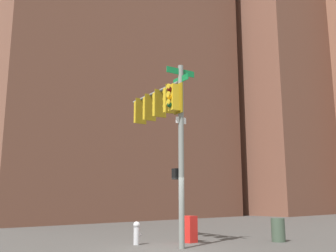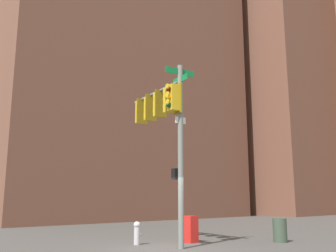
{
  "view_description": "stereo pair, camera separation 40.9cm",
  "coord_description": "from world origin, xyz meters",
  "views": [
    {
      "loc": [
        -9.42,
        -10.15,
        1.72
      ],
      "look_at": [
        0.63,
        0.62,
        4.56
      ],
      "focal_mm": 40.67,
      "sensor_mm": 36.0,
      "label": 1
    },
    {
      "loc": [
        -9.12,
        -10.42,
        1.72
      ],
      "look_at": [
        0.63,
        0.62,
        4.56
      ],
      "focal_mm": 40.67,
      "sensor_mm": 36.0,
      "label": 2
    }
  ],
  "objects": [
    {
      "name": "litter_bin",
      "position": [
        4.94,
        -1.42,
        0.47
      ],
      "size": [
        0.56,
        0.56,
        0.95
      ],
      "primitive_type": "cylinder",
      "color": "#384738",
      "rests_on": "ground_plane"
    },
    {
      "name": "building_brick_nearside",
      "position": [
        11.31,
        23.67,
        18.74
      ],
      "size": [
        24.66,
        19.54,
        37.48
      ],
      "primitive_type": "cube",
      "color": "brown",
      "rests_on": "ground_plane"
    },
    {
      "name": "ground_plane",
      "position": [
        0.0,
        0.0,
        0.0
      ],
      "size": [
        200.0,
        200.0,
        0.0
      ],
      "primitive_type": "plane",
      "color": "#423F3D"
    },
    {
      "name": "newspaper_box",
      "position": [
        2.07,
        0.92,
        0.53
      ],
      "size": [
        0.45,
        0.57,
        1.05
      ],
      "primitive_type": "cube",
      "rotation": [
        0.0,
        0.0,
        -0.02
      ],
      "color": "red",
      "rests_on": "ground_plane"
    },
    {
      "name": "signal_pole_assembly",
      "position": [
        0.65,
        0.95,
        5.03
      ],
      "size": [
        1.46,
        4.27,
        6.79
      ],
      "rotation": [
        0.0,
        0.0,
        1.39
      ],
      "color": "slate",
      "rests_on": "ground_plane"
    },
    {
      "name": "building_glass_tower",
      "position": [
        31.91,
        47.84,
        31.9
      ],
      "size": [
        25.78,
        25.89,
        63.79
      ],
      "primitive_type": "cube",
      "color": "#9EC6C1",
      "rests_on": "ground_plane"
    },
    {
      "name": "building_brick_midblock",
      "position": [
        34.68,
        18.84,
        22.35
      ],
      "size": [
        19.08,
        18.39,
        44.69
      ],
      "primitive_type": "cube",
      "color": "brown",
      "rests_on": "ground_plane"
    },
    {
      "name": "fire_hydrant",
      "position": [
        0.01,
        1.73,
        0.47
      ],
      "size": [
        0.34,
        0.26,
        0.87
      ],
      "color": "#B2B2B7",
      "rests_on": "ground_plane"
    }
  ]
}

